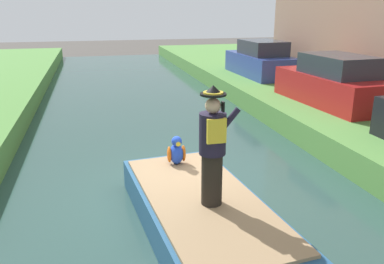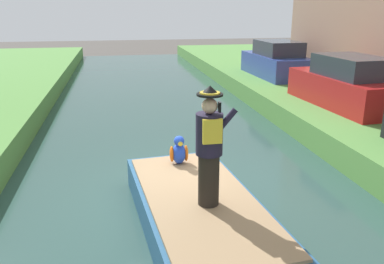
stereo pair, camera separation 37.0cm
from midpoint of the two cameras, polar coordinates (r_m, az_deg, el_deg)
name	(u,v)px [view 1 (the left image)]	position (r m, az deg, el deg)	size (l,w,h in m)	color
ground_plane	(183,198)	(7.92, -2.62, -9.58)	(80.00, 80.00, 0.00)	#4C4742
canal_water	(183,196)	(7.89, -2.63, -9.26)	(7.16, 48.00, 0.10)	#2D4C47
boat	(202,214)	(6.54, -0.17, -11.79)	(2.18, 4.35, 0.61)	#23517A
person_pirate	(213,147)	(5.84, 1.19, -2.20)	(0.61, 0.42, 1.85)	black
parrot_plush	(176,152)	(7.61, -3.65, -2.88)	(0.36, 0.35, 0.57)	blue
parked_car_red	(333,83)	(12.79, 18.96, 6.65)	(1.95, 4.10, 1.50)	red
parked_car_blue	(260,61)	(17.58, 9.24, 10.11)	(1.81, 4.04, 1.50)	#2D4293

